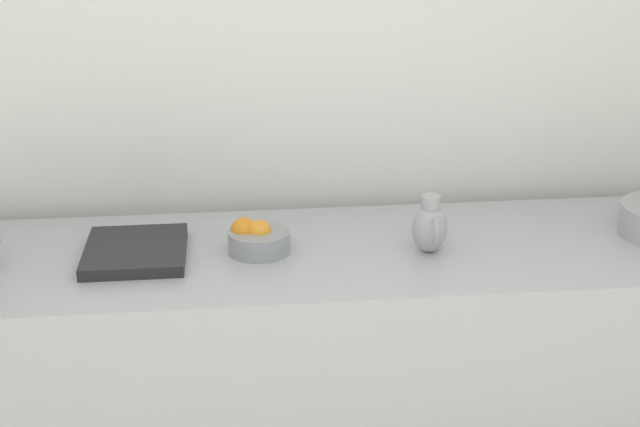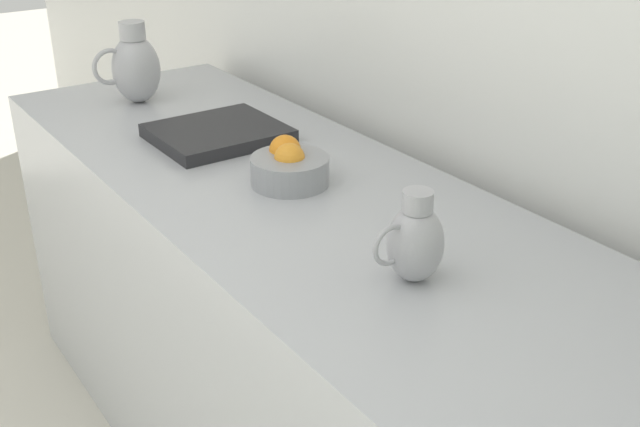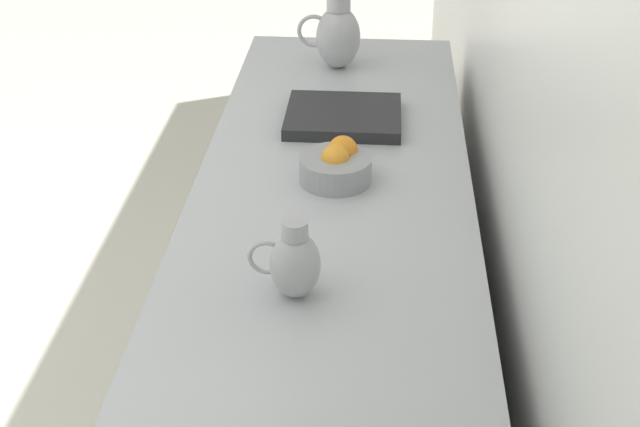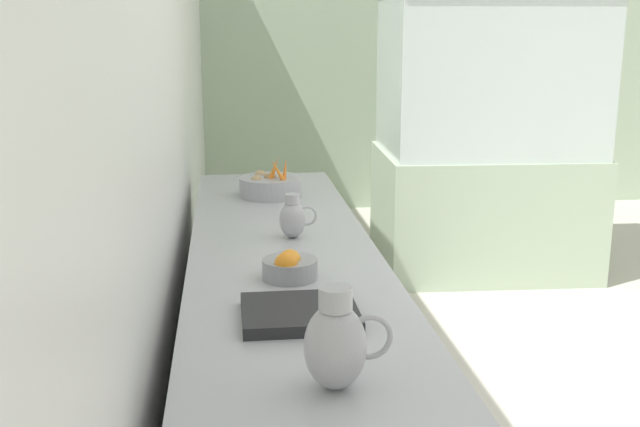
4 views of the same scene
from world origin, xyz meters
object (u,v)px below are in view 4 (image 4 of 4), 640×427
at_px(metal_pitcher_tall, 336,343).
at_px(glass_block_booth, 486,125).
at_px(vegetable_colander, 270,186).
at_px(orange_bowl, 289,267).
at_px(metal_pitcher_short, 293,218).

relative_size(metal_pitcher_tall, glass_block_booth, 0.12).
distance_m(vegetable_colander, glass_block_booth, 2.31).
bearing_deg(metal_pitcher_tall, orange_bowl, 93.06).
distance_m(orange_bowl, metal_pitcher_short, 0.53).
distance_m(vegetable_colander, metal_pitcher_tall, 2.14).
bearing_deg(metal_pitcher_tall, metal_pitcher_short, 89.35).
bearing_deg(vegetable_colander, metal_pitcher_short, -86.69).
height_order(metal_pitcher_short, glass_block_booth, glass_block_booth).
distance_m(metal_pitcher_short, glass_block_booth, 2.88).
distance_m(metal_pitcher_tall, metal_pitcher_short, 1.34).
relative_size(vegetable_colander, glass_block_booth, 0.14).
bearing_deg(metal_pitcher_short, orange_bowl, -96.43).
bearing_deg(vegetable_colander, orange_bowl, -90.57).
xyz_separation_m(metal_pitcher_tall, metal_pitcher_short, (0.02, 1.34, -0.03)).
height_order(vegetable_colander, orange_bowl, vegetable_colander).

